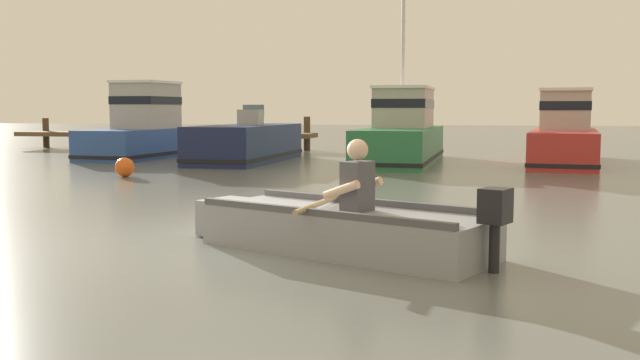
{
  "coord_description": "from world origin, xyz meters",
  "views": [
    {
      "loc": [
        2.66,
        -7.68,
        1.5
      ],
      "look_at": [
        0.69,
        1.64,
        0.55
      ],
      "focal_mm": 40.16,
      "sensor_mm": 36.0,
      "label": 1
    }
  ],
  "objects_px": {
    "rowboat_with_person": "(340,227)",
    "mooring_buoy": "(125,167)",
    "moored_boat_navy": "(246,144)",
    "moored_boat_red": "(565,136)",
    "moored_boat_green": "(402,134)",
    "moored_boat_blue": "(143,130)"
  },
  "relations": [
    {
      "from": "mooring_buoy",
      "to": "moored_boat_green",
      "type": "bearing_deg",
      "value": 45.06
    },
    {
      "from": "moored_boat_navy",
      "to": "moored_boat_green",
      "type": "height_order",
      "value": "moored_boat_green"
    },
    {
      "from": "moored_boat_red",
      "to": "mooring_buoy",
      "type": "height_order",
      "value": "moored_boat_red"
    },
    {
      "from": "moored_boat_red",
      "to": "moored_boat_green",
      "type": "bearing_deg",
      "value": -171.05
    },
    {
      "from": "moored_boat_blue",
      "to": "moored_boat_red",
      "type": "distance_m",
      "value": 12.46
    },
    {
      "from": "moored_boat_navy",
      "to": "moored_boat_red",
      "type": "relative_size",
      "value": 0.8
    },
    {
      "from": "rowboat_with_person",
      "to": "mooring_buoy",
      "type": "bearing_deg",
      "value": 130.58
    },
    {
      "from": "moored_boat_blue",
      "to": "moored_boat_navy",
      "type": "height_order",
      "value": "moored_boat_blue"
    },
    {
      "from": "moored_boat_navy",
      "to": "moored_boat_red",
      "type": "distance_m",
      "value": 8.92
    },
    {
      "from": "moored_boat_red",
      "to": "mooring_buoy",
      "type": "bearing_deg",
      "value": -147.86
    },
    {
      "from": "moored_boat_blue",
      "to": "moored_boat_red",
      "type": "xyz_separation_m",
      "value": [
        12.45,
        0.35,
        -0.1
      ]
    },
    {
      "from": "rowboat_with_person",
      "to": "moored_boat_red",
      "type": "height_order",
      "value": "moored_boat_red"
    },
    {
      "from": "rowboat_with_person",
      "to": "mooring_buoy",
      "type": "height_order",
      "value": "rowboat_with_person"
    },
    {
      "from": "mooring_buoy",
      "to": "moored_boat_red",
      "type": "bearing_deg",
      "value": 32.14
    },
    {
      "from": "rowboat_with_person",
      "to": "moored_boat_green",
      "type": "distance_m",
      "value": 12.79
    },
    {
      "from": "rowboat_with_person",
      "to": "moored_boat_red",
      "type": "relative_size",
      "value": 0.54
    },
    {
      "from": "moored_boat_green",
      "to": "rowboat_with_person",
      "type": "bearing_deg",
      "value": -87.53
    },
    {
      "from": "rowboat_with_person",
      "to": "moored_boat_red",
      "type": "xyz_separation_m",
      "value": [
        3.89,
        13.47,
        0.51
      ]
    },
    {
      "from": "moored_boat_green",
      "to": "moored_boat_blue",
      "type": "bearing_deg",
      "value": 177.53
    },
    {
      "from": "moored_boat_blue",
      "to": "moored_boat_navy",
      "type": "xyz_separation_m",
      "value": [
        3.64,
        -0.94,
        -0.36
      ]
    },
    {
      "from": "moored_boat_red",
      "to": "mooring_buoy",
      "type": "relative_size",
      "value": 15.31
    },
    {
      "from": "moored_boat_navy",
      "to": "mooring_buoy",
      "type": "height_order",
      "value": "moored_boat_navy"
    }
  ]
}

